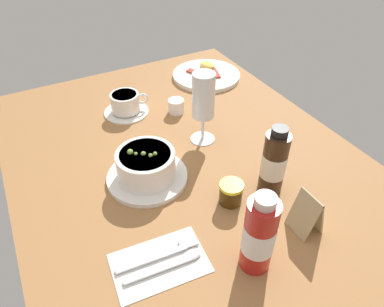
% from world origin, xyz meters
% --- Properties ---
extents(ground_plane, '(1.10, 0.84, 0.03)m').
position_xyz_m(ground_plane, '(0.00, 0.00, -0.01)').
color(ground_plane, '#9E6B3D').
extents(porridge_bowl, '(0.19, 0.19, 0.09)m').
position_xyz_m(porridge_bowl, '(0.03, -0.11, 0.04)').
color(porridge_bowl, white).
rests_on(porridge_bowl, ground_plane).
extents(cutlery_setting, '(0.13, 0.19, 0.01)m').
position_xyz_m(cutlery_setting, '(0.26, -0.18, 0.00)').
color(cutlery_setting, white).
rests_on(cutlery_setting, ground_plane).
extents(coffee_cup, '(0.13, 0.14, 0.06)m').
position_xyz_m(coffee_cup, '(-0.27, -0.06, 0.03)').
color(coffee_cup, white).
rests_on(coffee_cup, ground_plane).
extents(creamer_jug, '(0.06, 0.05, 0.05)m').
position_xyz_m(creamer_jug, '(-0.20, 0.08, 0.02)').
color(creamer_jug, white).
rests_on(creamer_jug, ground_plane).
extents(wine_glass, '(0.07, 0.07, 0.20)m').
position_xyz_m(wine_glass, '(-0.04, 0.08, 0.13)').
color(wine_glass, white).
rests_on(wine_glass, ground_plane).
extents(jam_jar, '(0.05, 0.05, 0.05)m').
position_xyz_m(jam_jar, '(0.19, 0.02, 0.03)').
color(jam_jar, '#412D0D').
rests_on(jam_jar, ground_plane).
extents(sauce_bottle_brown, '(0.06, 0.06, 0.17)m').
position_xyz_m(sauce_bottle_brown, '(0.20, 0.12, 0.08)').
color(sauce_bottle_brown, '#382314').
rests_on(sauce_bottle_brown, ground_plane).
extents(sauce_bottle_red, '(0.06, 0.06, 0.18)m').
position_xyz_m(sauce_bottle_red, '(0.34, -0.03, 0.08)').
color(sauce_bottle_red, '#B21E19').
rests_on(sauce_bottle_red, ground_plane).
extents(breakfast_plate, '(0.23, 0.23, 0.04)m').
position_xyz_m(breakfast_plate, '(-0.35, 0.27, 0.01)').
color(breakfast_plate, white).
rests_on(breakfast_plate, ground_plane).
extents(menu_card, '(0.06, 0.05, 0.09)m').
position_xyz_m(menu_card, '(0.32, 0.11, 0.05)').
color(menu_card, tan).
rests_on(menu_card, ground_plane).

